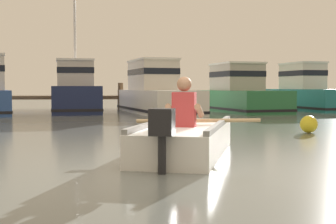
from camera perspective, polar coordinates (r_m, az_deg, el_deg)
The scene contains 7 objects.
ground_plane at distance 6.10m, azimuth 3.45°, elevation -6.71°, with size 120.00×120.00×0.00m, color slate.
rowboat_with_person at distance 7.23m, azimuth 2.32°, elevation -3.16°, with size 2.29×3.64×1.19m.
moored_boat_navy at distance 19.67m, azimuth -11.24°, elevation 2.38°, with size 2.33×4.64×5.07m.
moored_boat_white at distance 19.04m, azimuth -1.59°, elevation 2.34°, with size 3.08×6.91×2.19m.
moored_boat_green at distance 20.21m, azimuth 8.75°, elevation 2.26°, with size 2.99×5.56×2.09m.
moored_boat_teal at distance 22.06m, azimuth 16.46°, elevation 2.31°, with size 2.30×5.30×2.18m.
mooring_buoy at distance 11.03m, azimuth 16.81°, elevation -1.44°, with size 0.39×0.39×0.39m, color yellow.
Camera 1 is at (-1.11, -5.91, 1.03)m, focal length 49.92 mm.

